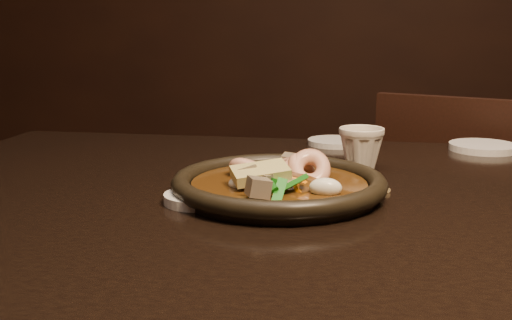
% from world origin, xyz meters
% --- Properties ---
extents(table, '(1.60, 0.90, 0.75)m').
position_xyz_m(table, '(0.00, 0.00, 0.67)').
color(table, black).
rests_on(table, floor).
extents(chair, '(0.51, 0.51, 0.83)m').
position_xyz_m(chair, '(0.20, 0.66, 0.45)').
color(chair, black).
rests_on(chair, floor).
extents(plate, '(0.31, 0.31, 0.03)m').
position_xyz_m(plate, '(-0.17, -0.01, 0.77)').
color(plate, black).
rests_on(plate, table).
extents(stirfry, '(0.18, 0.23, 0.07)m').
position_xyz_m(stirfry, '(-0.17, -0.01, 0.77)').
color(stirfry, '#3D220B').
rests_on(stirfry, plate).
extents(soy_dish, '(0.10, 0.10, 0.01)m').
position_xyz_m(soy_dish, '(-0.27, -0.06, 0.76)').
color(soy_dish, white).
rests_on(soy_dish, table).
extents(saucer_left, '(0.11, 0.11, 0.01)m').
position_xyz_m(saucer_left, '(-0.11, 0.40, 0.76)').
color(saucer_left, white).
rests_on(saucer_left, table).
extents(saucer_right, '(0.13, 0.13, 0.01)m').
position_xyz_m(saucer_right, '(0.18, 0.39, 0.76)').
color(saucer_right, white).
rests_on(saucer_right, table).
extents(tea_cup, '(0.09, 0.09, 0.08)m').
position_xyz_m(tea_cup, '(-0.05, 0.18, 0.79)').
color(tea_cup, beige).
rests_on(tea_cup, table).
extents(chopsticks, '(0.16, 0.21, 0.01)m').
position_xyz_m(chopsticks, '(-0.09, 0.14, 0.75)').
color(chopsticks, tan).
rests_on(chopsticks, table).
extents(napkin, '(0.20, 0.20, 0.00)m').
position_xyz_m(napkin, '(-0.21, 0.13, 0.75)').
color(napkin, '#A66668').
rests_on(napkin, table).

